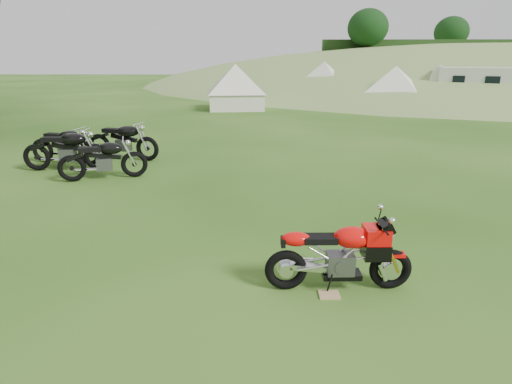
# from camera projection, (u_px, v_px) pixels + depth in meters

# --- Properties ---
(ground) EXTENTS (120.00, 120.00, 0.00)m
(ground) POSITION_uv_depth(u_px,v_px,m) (243.00, 248.00, 6.68)
(ground) COLOR #1C450E
(ground) RESTS_ON ground
(hillside) EXTENTS (80.00, 64.00, 8.00)m
(hillside) POSITION_uv_depth(u_px,v_px,m) (495.00, 84.00, 44.16)
(hillside) COLOR #77984D
(hillside) RESTS_ON ground
(hedgerow) EXTENTS (36.00, 1.20, 8.60)m
(hedgerow) POSITION_uv_depth(u_px,v_px,m) (495.00, 84.00, 44.16)
(hedgerow) COLOR #163311
(hedgerow) RESTS_ON ground
(sport_motorcycle) EXTENTS (1.80, 0.52, 1.07)m
(sport_motorcycle) POSITION_uv_depth(u_px,v_px,m) (339.00, 250.00, 5.38)
(sport_motorcycle) COLOR red
(sport_motorcycle) RESTS_ON ground
(plywood_board) EXTENTS (0.26, 0.21, 0.02)m
(plywood_board) POSITION_uv_depth(u_px,v_px,m) (329.00, 295.00, 5.37)
(plywood_board) COLOR tan
(plywood_board) RESTS_ON ground
(vintage_moto_a) EXTENTS (2.03, 1.04, 1.05)m
(vintage_moto_a) POSITION_uv_depth(u_px,v_px,m) (103.00, 158.00, 10.20)
(vintage_moto_a) COLOR black
(vintage_moto_a) RESTS_ON ground
(vintage_moto_b) EXTENTS (2.19, 0.61, 1.14)m
(vintage_moto_b) POSITION_uv_depth(u_px,v_px,m) (66.00, 149.00, 10.98)
(vintage_moto_b) COLOR black
(vintage_moto_b) RESTS_ON ground
(vintage_moto_c) EXTENTS (2.21, 1.00, 1.14)m
(vintage_moto_c) POSITION_uv_depth(u_px,v_px,m) (122.00, 140.00, 12.18)
(vintage_moto_c) COLOR black
(vintage_moto_c) RESTS_ON ground
(vintage_moto_d) EXTENTS (2.11, 0.91, 1.08)m
(vintage_moto_d) POSITION_uv_depth(u_px,v_px,m) (65.00, 144.00, 11.67)
(vintage_moto_d) COLOR black
(vintage_moto_d) RESTS_ON ground
(tent_left) EXTENTS (3.21, 3.21, 2.49)m
(tent_left) POSITION_uv_depth(u_px,v_px,m) (236.00, 86.00, 23.32)
(tent_left) COLOR silver
(tent_left) RESTS_ON ground
(tent_mid) EXTENTS (3.81, 3.81, 2.51)m
(tent_mid) POSITION_uv_depth(u_px,v_px,m) (324.00, 80.00, 28.10)
(tent_mid) COLOR beige
(tent_mid) RESTS_ON ground
(tent_right) EXTENTS (3.65, 3.65, 2.41)m
(tent_right) POSITION_uv_depth(u_px,v_px,m) (395.00, 86.00, 23.96)
(tent_right) COLOR silver
(tent_right) RESTS_ON ground
(caravan) EXTENTS (5.25, 3.71, 2.25)m
(caravan) POSITION_uv_depth(u_px,v_px,m) (475.00, 87.00, 23.84)
(caravan) COLOR beige
(caravan) RESTS_ON ground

